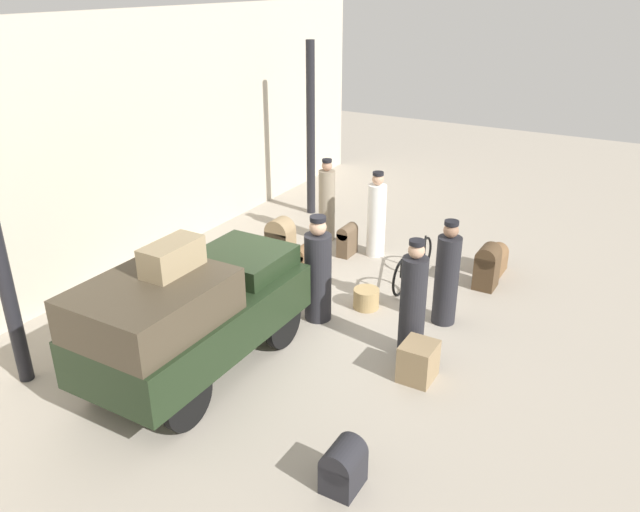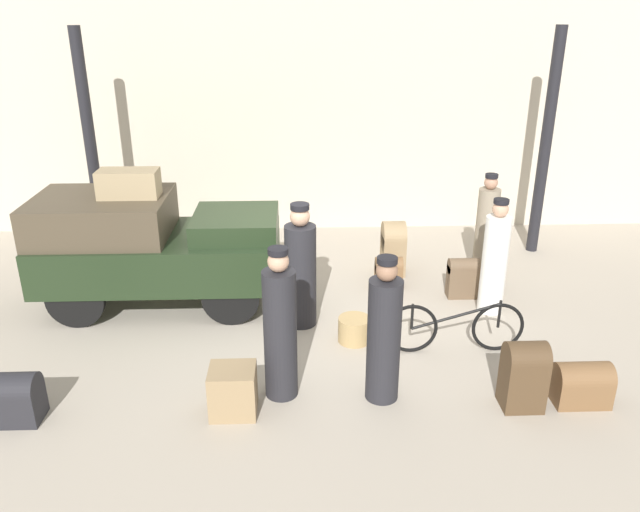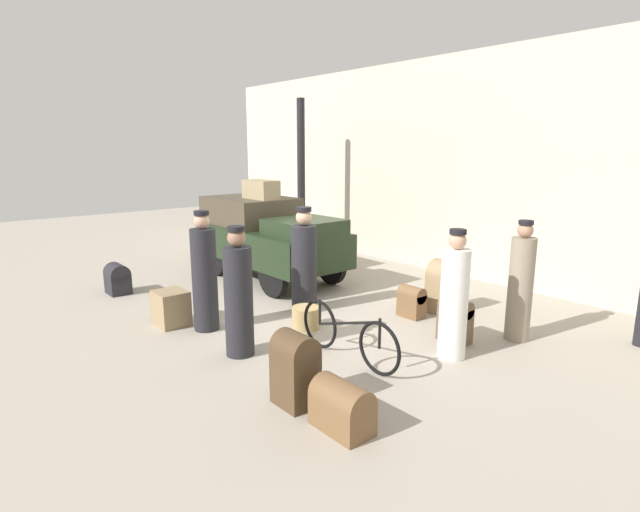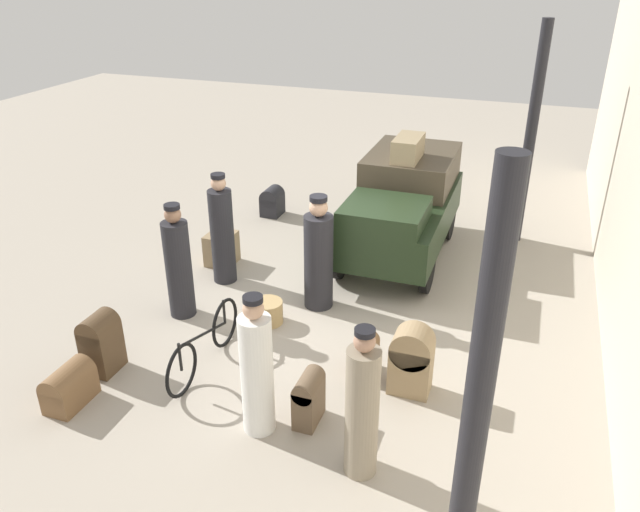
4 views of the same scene
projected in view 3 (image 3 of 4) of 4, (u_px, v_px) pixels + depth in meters
name	position (u px, v px, depth m)	size (l,w,h in m)	color
ground_plane	(303.00, 312.00, 8.21)	(30.00, 30.00, 0.00)	#A89E8E
station_building_facade	(458.00, 167.00, 10.29)	(16.00, 0.15, 4.50)	beige
canopy_pillar_left	(301.00, 179.00, 12.08)	(0.19, 0.19, 3.79)	black
truck	(268.00, 234.00, 10.16)	(3.37, 1.56, 1.63)	black
bicycle	(348.00, 335.00, 6.28)	(1.76, 0.04, 0.70)	black
wicker_basket	(306.00, 318.00, 7.44)	(0.42, 0.42, 0.33)	tan
porter_lifting_near_truck	(304.00, 264.00, 8.14)	(0.42, 0.42, 1.72)	#232328
conductor_in_dark_uniform	(239.00, 297.00, 6.37)	(0.37, 0.37, 1.70)	#232328
porter_with_bicycle	(454.00, 300.00, 6.29)	(0.35, 0.35, 1.67)	white
porter_standing_middle	(520.00, 286.00, 6.88)	(0.33, 0.33, 1.69)	gray
porter_carrying_trunk	(204.00, 276.00, 7.27)	(0.37, 0.37, 1.77)	#232328
trunk_wicker_pale	(412.00, 301.00, 7.93)	(0.41, 0.25, 0.51)	brown
trunk_large_brown	(295.00, 367.00, 5.18)	(0.44, 0.36, 0.79)	#4C3823
suitcase_tan_flat	(455.00, 319.00, 6.90)	(0.45, 0.24, 0.62)	brown
trunk_umber_medium	(443.00, 285.00, 8.15)	(0.36, 0.49, 0.87)	#937A56
suitcase_small_leather	(342.00, 406.00, 4.74)	(0.60, 0.36, 0.49)	brown
trunk_barrel_dark	(118.00, 279.00, 9.21)	(0.45, 0.37, 0.56)	#232328
suitcase_black_upright	(171.00, 308.00, 7.57)	(0.50, 0.44, 0.53)	#937A56
trunk_on_truck_roof	(261.00, 190.00, 10.13)	(0.81, 0.41, 0.38)	#9E8966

